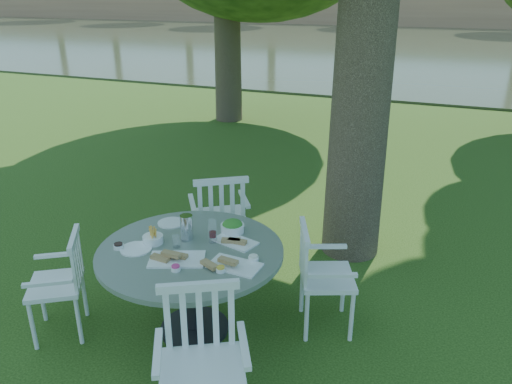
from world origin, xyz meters
TOP-DOWN VIEW (x-y plane):
  - ground at (0.00, 0.00)m, footprint 140.00×140.00m
  - table at (-0.11, -0.88)m, footprint 1.45×1.45m
  - chair_ne at (0.79, -0.44)m, footprint 0.57×0.58m
  - chair_nw at (-0.33, 0.09)m, footprint 0.70×0.69m
  - chair_sw at (-1.04, -1.25)m, footprint 0.58×0.59m
  - chair_se at (0.42, -1.71)m, footprint 0.67×0.66m
  - tableware at (-0.11, -0.78)m, footprint 1.18×0.88m
  - river at (0.00, 23.00)m, footprint 100.00×28.00m

SIDE VIEW (x-z plane):
  - ground at x=0.00m, z-range 0.00..0.00m
  - river at x=0.00m, z-range -0.06..0.06m
  - chair_sw at x=-1.04m, z-range 0.08..0.94m
  - chair_ne at x=0.79m, z-range 0.08..0.98m
  - chair_se at x=0.42m, z-range 0.09..1.08m
  - chair_nw at x=-0.33m, z-range 0.09..1.11m
  - table at x=-0.11m, z-range 0.24..1.00m
  - tableware at x=-0.11m, z-range 0.70..0.90m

